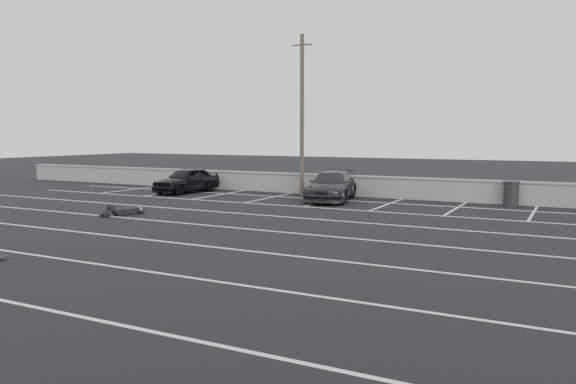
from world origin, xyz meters
The scene contains 8 objects.
ground centered at (0.00, 0.00, 0.00)m, with size 120.00×120.00×0.00m, color black.
seawall centered at (0.00, 14.00, 0.55)m, with size 50.00×0.45×1.06m.
stall_lines centered at (-0.08, 4.41, 0.00)m, with size 36.00×20.05×0.01m.
car_left centered at (-10.15, 11.45, 0.68)m, with size 1.61×3.99×1.36m, color black.
car_right centered at (-1.86, 11.82, 0.68)m, with size 1.92×4.72×1.37m, color #24252A.
utility_pole centered at (-4.11, 13.20, 4.12)m, with size 1.09×0.22×8.14m.
trash_bin centered at (5.94, 13.60, 0.54)m, with size 0.89×0.89×1.07m.
person centered at (-7.05, 3.82, 0.23)m, with size 1.42×2.45×0.46m, color black, non-canonical shape.
Camera 1 is at (8.56, -12.64, 3.12)m, focal length 35.00 mm.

